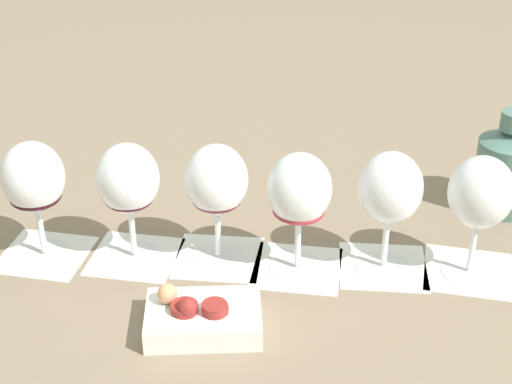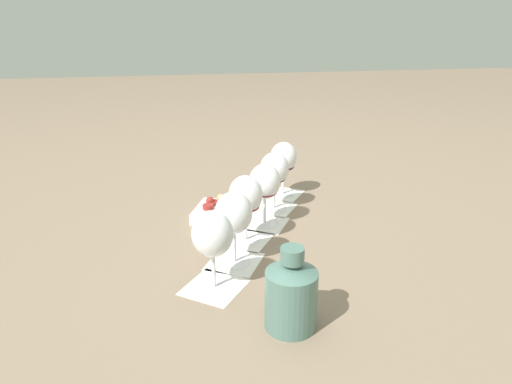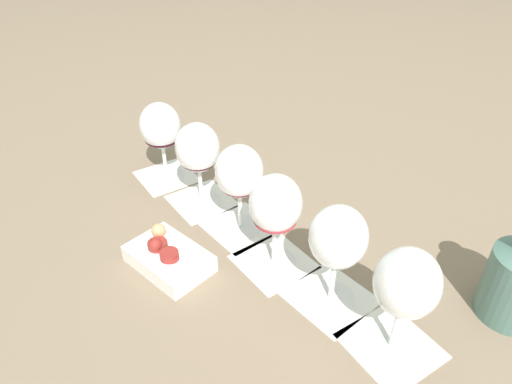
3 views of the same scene
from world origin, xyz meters
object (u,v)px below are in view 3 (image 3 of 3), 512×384
object	(u,v)px
wine_glass_0	(406,288)
wine_glass_5	(161,130)
snack_dish	(168,257)
wine_glass_2	(275,208)
wine_glass_4	(198,152)
wine_glass_3	(239,176)
wine_glass_1	(338,242)

from	to	relation	value
wine_glass_0	wine_glass_5	size ratio (longest dim) A/B	1.00
wine_glass_0	snack_dish	world-z (taller)	wine_glass_0
snack_dish	wine_glass_2	bearing A→B (deg)	-158.45
wine_glass_4	wine_glass_5	size ratio (longest dim) A/B	1.00
wine_glass_3	snack_dish	bearing A→B (deg)	59.75
wine_glass_0	wine_glass_3	xyz separation A→B (m)	(0.29, -0.18, -0.00)
wine_glass_1	snack_dish	distance (m)	0.29
snack_dish	wine_glass_0	bearing A→B (deg)	173.52
wine_glass_3	snack_dish	distance (m)	0.18
wine_glass_3	wine_glass_4	size ratio (longest dim) A/B	1.00
wine_glass_1	wine_glass_5	bearing A→B (deg)	-29.04
wine_glass_0	snack_dish	xyz separation A→B (m)	(0.37, -0.04, -0.10)
wine_glass_3	wine_glass_5	bearing A→B (deg)	-27.26
wine_glass_0	snack_dish	distance (m)	0.38
wine_glass_3	wine_glass_5	xyz separation A→B (m)	(0.22, -0.11, 0.00)
wine_glass_5	wine_glass_0	bearing A→B (deg)	150.52
wine_glass_2	wine_glass_3	size ratio (longest dim) A/B	1.00
wine_glass_3	wine_glass_5	size ratio (longest dim) A/B	1.00
wine_glass_4	wine_glass_3	bearing A→B (deg)	153.14
wine_glass_2	snack_dish	xyz separation A→B (m)	(0.16, 0.06, -0.10)
wine_glass_1	wine_glass_2	distance (m)	0.12
wine_glass_2	wine_glass_5	bearing A→B (deg)	-30.72
wine_glass_0	snack_dish	bearing A→B (deg)	-6.48
wine_glass_0	wine_glass_4	xyz separation A→B (m)	(0.40, -0.23, -0.00)
wine_glass_1	wine_glass_0	bearing A→B (deg)	148.73
wine_glass_3	wine_glass_4	world-z (taller)	same
wine_glass_0	wine_glass_3	bearing A→B (deg)	-31.06
wine_glass_1	wine_glass_5	distance (m)	0.47
wine_glass_0	wine_glass_4	distance (m)	0.46
wine_glass_0	wine_glass_4	bearing A→B (deg)	-29.99
wine_glass_2	snack_dish	bearing A→B (deg)	21.55
wine_glass_3	snack_dish	world-z (taller)	wine_glass_3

